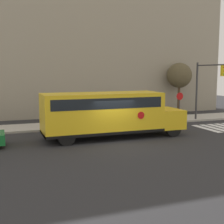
% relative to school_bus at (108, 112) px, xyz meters
% --- Properties ---
extents(ground_plane, '(60.00, 60.00, 0.00)m').
position_rel_school_bus_xyz_m(ground_plane, '(-0.05, -1.48, -1.66)').
color(ground_plane, '#28282B').
extents(sidewalk_strip, '(44.00, 3.00, 0.15)m').
position_rel_school_bus_xyz_m(sidewalk_strip, '(-0.05, 5.02, -1.58)').
color(sidewalk_strip, '#B2ADA3').
rests_on(sidewalk_strip, ground).
extents(building_backdrop, '(32.00, 4.00, 13.91)m').
position_rel_school_bus_xyz_m(building_backdrop, '(-0.05, 11.52, 5.30)').
color(building_backdrop, '#9E937F').
rests_on(building_backdrop, ground).
extents(crosswalk_stripes, '(3.30, 3.20, 0.01)m').
position_rel_school_bus_xyz_m(crosswalk_stripes, '(9.30, 0.52, -1.65)').
color(crosswalk_stripes, white).
rests_on(crosswalk_stripes, ground).
extents(school_bus, '(9.09, 2.57, 2.88)m').
position_rel_school_bus_xyz_m(school_bus, '(0.00, 0.00, 0.00)').
color(school_bus, yellow).
rests_on(school_bus, ground).
extents(stop_sign, '(0.62, 0.10, 2.46)m').
position_rel_school_bus_xyz_m(stop_sign, '(7.68, 3.89, -0.06)').
color(stop_sign, '#38383A').
rests_on(stop_sign, ground).
extents(traffic_light, '(0.28, 3.46, 4.94)m').
position_rel_school_bus_xyz_m(traffic_light, '(9.41, 2.83, 1.65)').
color(traffic_light, '#38383A').
rests_on(traffic_light, ground).
extents(tree_near_sidewalk, '(2.45, 2.45, 5.03)m').
position_rel_school_bus_xyz_m(tree_near_sidewalk, '(10.43, 8.34, 2.12)').
color(tree_near_sidewalk, brown).
rests_on(tree_near_sidewalk, ground).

